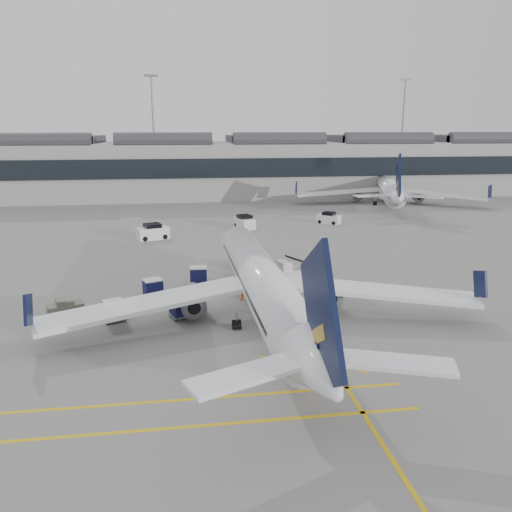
{
  "coord_description": "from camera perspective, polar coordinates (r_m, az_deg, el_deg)",
  "views": [
    {
      "loc": [
        1.56,
        -33.76,
        13.82
      ],
      "look_at": [
        6.98,
        4.13,
        4.0
      ],
      "focal_mm": 35.0,
      "sensor_mm": 36.0,
      "label": 1
    }
  ],
  "objects": [
    {
      "name": "ground",
      "position": [
        36.51,
        -10.07,
        -8.09
      ],
      "size": [
        220.0,
        220.0,
        0.0
      ],
      "primitive_type": "plane",
      "color": "gray",
      "rests_on": "ground"
    },
    {
      "name": "terminal",
      "position": [
        105.97,
        -9.1,
        10.06
      ],
      "size": [
        200.0,
        20.45,
        12.4
      ],
      "color": "#9E9E99",
      "rests_on": "ground"
    },
    {
      "name": "light_masts",
      "position": [
        119.8,
        -10.0,
        14.51
      ],
      "size": [
        113.0,
        0.6,
        25.45
      ],
      "color": "slate",
      "rests_on": "ground"
    },
    {
      "name": "apron_markings",
      "position": [
        46.66,
        2.66,
        -2.85
      ],
      "size": [
        0.25,
        60.0,
        0.01
      ],
      "primitive_type": "cube",
      "color": "gold",
      "rests_on": "ground"
    },
    {
      "name": "airliner_main",
      "position": [
        36.64,
        0.82,
        -3.24
      ],
      "size": [
        31.93,
        34.91,
        9.28
      ],
      "rotation": [
        0.0,
        0.0,
        0.03
      ],
      "color": "white",
      "rests_on": "ground"
    },
    {
      "name": "airliner_far",
      "position": [
        96.92,
        14.9,
        7.49
      ],
      "size": [
        33.18,
        36.81,
        10.12
      ],
      "rotation": [
        0.0,
        0.0,
        -0.31
      ],
      "color": "white",
      "rests_on": "ground"
    },
    {
      "name": "belt_loader",
      "position": [
        47.94,
        4.34,
        -1.64
      ],
      "size": [
        5.27,
        3.12,
        2.09
      ],
      "rotation": [
        0.0,
        0.0,
        0.35
      ],
      "color": "silver",
      "rests_on": "ground"
    },
    {
      "name": "baggage_cart_a",
      "position": [
        38.05,
        -8.38,
        -5.36
      ],
      "size": [
        2.31,
        2.12,
        1.98
      ],
      "rotation": [
        0.0,
        0.0,
        0.36
      ],
      "color": "gray",
      "rests_on": "ground"
    },
    {
      "name": "baggage_cart_b",
      "position": [
        42.52,
        -11.7,
        -3.62
      ],
      "size": [
        1.94,
        1.77,
        1.67
      ],
      "rotation": [
        0.0,
        0.0,
        0.36
      ],
      "color": "gray",
      "rests_on": "ground"
    },
    {
      "name": "baggage_cart_c",
      "position": [
        45.41,
        -6.58,
        -2.21
      ],
      "size": [
        1.69,
        1.41,
        1.71
      ],
      "rotation": [
        0.0,
        0.0,
        -0.05
      ],
      "color": "gray",
      "rests_on": "ground"
    },
    {
      "name": "baggage_cart_d",
      "position": [
        38.34,
        -15.94,
        -5.96
      ],
      "size": [
        1.89,
        1.76,
        1.59
      ],
      "rotation": [
        0.0,
        0.0,
        0.43
      ],
      "color": "gray",
      "rests_on": "ground"
    },
    {
      "name": "ramp_agent_a",
      "position": [
        46.2,
        -0.08,
        -1.75
      ],
      "size": [
        0.83,
        0.84,
        1.95
      ],
      "primitive_type": "imported",
      "rotation": [
        0.0,
        0.0,
        0.8
      ],
      "color": "#F64D0C",
      "rests_on": "ground"
    },
    {
      "name": "ramp_agent_b",
      "position": [
        41.27,
        -1.48,
        -3.83
      ],
      "size": [
        0.94,
        0.76,
        1.84
      ],
      "primitive_type": "imported",
      "rotation": [
        0.0,
        0.0,
        3.06
      ],
      "color": "#F9580D",
      "rests_on": "ground"
    },
    {
      "name": "pushback_tug",
      "position": [
        40.4,
        -20.95,
        -5.65
      ],
      "size": [
        2.92,
        2.33,
        1.43
      ],
      "rotation": [
        0.0,
        0.0,
        0.36
      ],
      "color": "#5A5D4F",
      "rests_on": "ground"
    },
    {
      "name": "safety_cone_nose",
      "position": [
        54.76,
        -0.69,
        0.04
      ],
      "size": [
        0.36,
        0.36,
        0.5
      ],
      "primitive_type": "cone",
      "color": "#F24C0A",
      "rests_on": "ground"
    },
    {
      "name": "safety_cone_engine",
      "position": [
        43.3,
        10.26,
        -4.12
      ],
      "size": [
        0.36,
        0.36,
        0.49
      ],
      "primitive_type": "cone",
      "color": "#F24C0A",
      "rests_on": "ground"
    },
    {
      "name": "service_van_left",
      "position": [
        65.32,
        -11.73,
        2.69
      ],
      "size": [
        4.38,
        3.27,
        2.02
      ],
      "rotation": [
        0.0,
        0.0,
        0.37
      ],
      "color": "silver",
      "rests_on": "ground"
    },
    {
      "name": "service_van_mid",
      "position": [
        71.1,
        -1.32,
        3.88
      ],
      "size": [
        2.89,
        4.11,
        1.91
      ],
      "rotation": [
        0.0,
        0.0,
        1.87
      ],
      "color": "silver",
      "rests_on": "ground"
    },
    {
      "name": "service_van_right",
      "position": [
        75.44,
        8.31,
        4.28
      ],
      "size": [
        3.65,
        3.39,
        1.72
      ],
      "rotation": [
        0.0,
        0.0,
        -0.67
      ],
      "color": "silver",
      "rests_on": "ground"
    }
  ]
}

